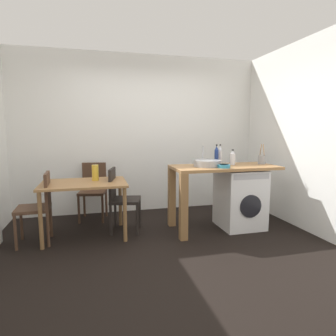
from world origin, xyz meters
TOP-DOWN VIEW (x-y plane):
  - ground_plane at (0.00, 0.00)m, footprint 5.46×5.46m
  - wall_back at (0.00, 1.75)m, footprint 4.60×0.10m
  - wall_counter_side at (2.15, 0.00)m, footprint 0.10×3.80m
  - dining_table at (-0.93, 0.64)m, footprint 1.10×0.76m
  - chair_person_seat at (-1.48, 0.54)m, footprint 0.42×0.42m
  - chair_opposite at (-0.45, 0.70)m, footprint 0.48×0.48m
  - chair_spare_by_wall at (-0.82, 1.41)m, footprint 0.47×0.47m
  - kitchen_counter at (0.80, 0.46)m, footprint 1.50×0.68m
  - washing_machine at (1.27, 0.46)m, footprint 0.60×0.61m
  - sink_basin at (0.75, 0.46)m, footprint 0.38×0.38m
  - tap at (0.75, 0.64)m, footprint 0.02×0.02m
  - bottle_tall_green at (0.98, 0.68)m, footprint 0.06×0.06m
  - bottle_squat_brown at (1.07, 0.74)m, footprint 0.06×0.06m
  - bottle_clear_small at (1.18, 0.55)m, footprint 0.08×0.08m
  - mixing_bowl at (0.91, 0.26)m, footprint 0.17×0.17m
  - utensil_crock at (1.64, 0.51)m, footprint 0.11×0.11m
  - vase at (-0.78, 0.74)m, footprint 0.09×0.09m
  - scissors at (0.96, 0.36)m, footprint 0.15×0.06m

SIDE VIEW (x-z plane):
  - ground_plane at x=0.00m, z-range 0.00..0.00m
  - washing_machine at x=1.27m, z-range 0.00..0.86m
  - chair_person_seat at x=-1.48m, z-range 0.06..0.96m
  - chair_opposite at x=-0.45m, z-range 0.06..0.96m
  - chair_spare_by_wall at x=-0.82m, z-range 0.06..0.96m
  - dining_table at x=-0.93m, z-range 0.27..1.01m
  - kitchen_counter at x=0.80m, z-range 0.30..1.22m
  - vase at x=-0.78m, z-range 0.74..0.96m
  - scissors at x=0.96m, z-range 0.92..0.93m
  - mixing_bowl at x=0.91m, z-range 0.92..0.97m
  - sink_basin at x=0.75m, z-range 0.92..1.01m
  - utensil_crock at x=1.64m, z-range 0.84..1.14m
  - bottle_clear_small at x=1.18m, z-range 0.91..1.14m
  - bottle_squat_brown at x=1.07m, z-range 0.91..1.20m
  - bottle_tall_green at x=0.98m, z-range 0.91..1.20m
  - tap at x=0.75m, z-range 0.92..1.20m
  - wall_back at x=0.00m, z-range 0.00..2.70m
  - wall_counter_side at x=2.15m, z-range 0.00..2.70m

